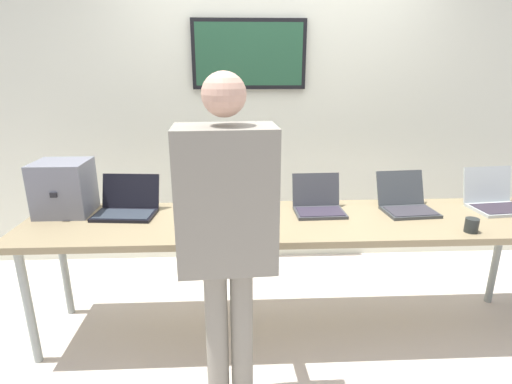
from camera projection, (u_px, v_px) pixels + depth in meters
name	position (u px, v px, depth m)	size (l,w,h in m)	color
ground	(288.00, 330.00, 2.73)	(8.00, 8.00, 0.04)	beige
back_wall	(275.00, 112.00, 3.40)	(8.00, 0.11, 2.64)	silver
workbench	(291.00, 226.00, 2.50)	(3.31, 0.70, 0.80)	#8B7A58
equipment_box	(64.00, 188.00, 2.54)	(0.33, 0.31, 0.34)	slate
laptop_station_0	(127.00, 206.00, 2.56)	(0.40, 0.33, 0.23)	black
laptop_station_1	(226.00, 205.00, 2.58)	(0.36, 0.30, 0.22)	#1F2825
laptop_station_2	(318.00, 203.00, 2.60)	(0.32, 0.29, 0.23)	#393B40
laptop_station_3	(406.00, 202.00, 2.62)	(0.35, 0.35, 0.24)	#373B3E
laptop_station_4	(495.00, 199.00, 2.67)	(0.37, 0.34, 0.26)	#AFB6B6
person	(227.00, 223.00, 1.81)	(0.45, 0.60, 1.69)	gray
coffee_mug	(472.00, 225.00, 2.28)	(0.08, 0.08, 0.08)	#232725
paper_sheet	(261.00, 230.00, 2.32)	(0.24, 0.32, 0.00)	white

